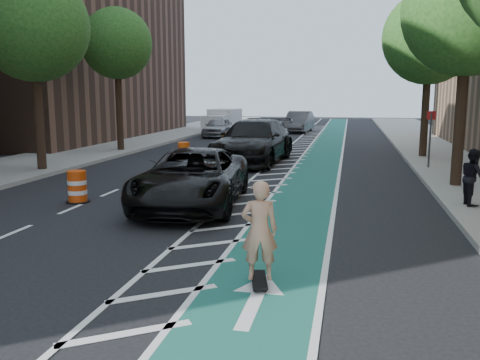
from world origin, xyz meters
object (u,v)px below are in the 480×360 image
(skateboarder, at_px, (259,230))
(barrel_a, at_px, (77,188))
(suv_far, at_px, (254,141))
(suv_near, at_px, (192,178))

(skateboarder, relative_size, barrel_a, 1.78)
(suv_far, distance_m, barrel_a, 10.39)
(skateboarder, height_order, suv_far, suv_far)
(barrel_a, bearing_deg, suv_far, 70.48)
(skateboarder, xyz_separation_m, barrel_a, (-6.41, 5.37, -0.51))
(suv_near, height_order, barrel_a, suv_near)
(suv_near, bearing_deg, suv_far, 84.96)
(skateboarder, relative_size, suv_far, 0.25)
(skateboarder, height_order, barrel_a, skateboarder)
(skateboarder, distance_m, suv_far, 15.43)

